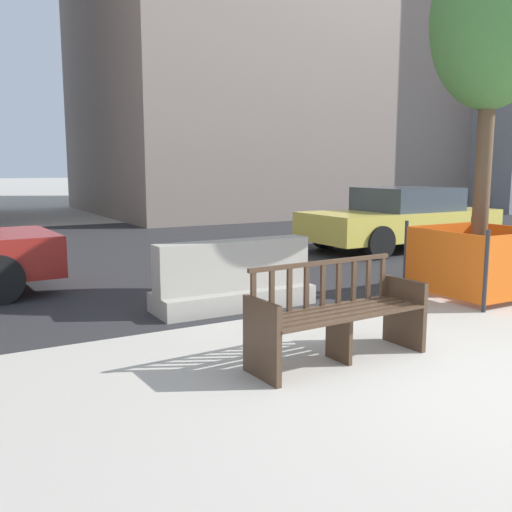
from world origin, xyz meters
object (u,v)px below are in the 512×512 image
jersey_barrier_centre (234,281)px  street_bench (337,317)px  construction_fence (478,259)px  car_taxi_near (402,219)px  street_tree (492,23)px

jersey_barrier_centre → street_bench: bearing=-92.4°
construction_fence → car_taxi_near: size_ratio=0.32×
street_bench → construction_fence: size_ratio=1.24×
street_bench → street_tree: bearing=19.8°
street_bench → jersey_barrier_centre: bearing=87.6°
street_tree → car_taxi_near: street_tree is taller
car_taxi_near → street_tree: bearing=-121.0°
street_tree → car_taxi_near: size_ratio=1.08×
street_bench → construction_fence: (3.26, 1.17, 0.10)m
street_bench → car_taxi_near: 7.51m
jersey_barrier_centre → car_taxi_near: car_taxi_near is taller
street_bench → construction_fence: bearing=19.8°
jersey_barrier_centre → construction_fence: construction_fence is taller
street_bench → car_taxi_near: size_ratio=0.39×
street_bench → car_taxi_near: bearing=42.0°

